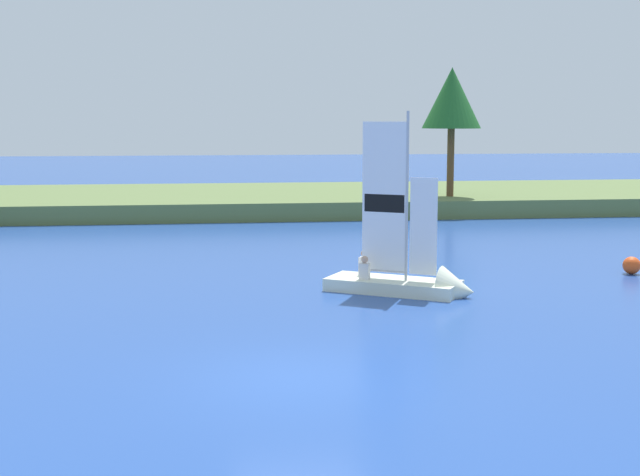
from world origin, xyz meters
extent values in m
plane|color=#234793|center=(0.00, 0.00, 0.00)|extent=(200.00, 200.00, 0.00)
cube|color=#5B703D|center=(0.00, 31.62, 0.45)|extent=(80.00, 13.28, 0.89)
cylinder|color=brown|center=(10.64, 27.67, 2.63)|extent=(0.36, 0.36, 3.47)
cone|color=#1E5B23|center=(10.64, 27.67, 5.89)|extent=(3.01, 3.01, 3.06)
cube|color=silver|center=(3.49, 7.92, 0.18)|extent=(3.95, 3.20, 0.36)
cone|color=silver|center=(5.08, 6.95, 0.18)|extent=(1.49, 1.62, 1.33)
cylinder|color=#B7B7BC|center=(3.81, 7.72, 2.72)|extent=(0.08, 0.08, 4.72)
cube|color=white|center=(3.24, 8.07, 2.70)|extent=(1.14, 0.71, 4.18)
cube|color=black|center=(3.24, 8.07, 2.51)|extent=(1.03, 0.65, 0.50)
cube|color=white|center=(4.23, 7.47, 1.91)|extent=(0.68, 0.43, 2.70)
cylinder|color=#B7B7BC|center=(3.24, 8.07, 0.58)|extent=(1.16, 0.74, 0.06)
cube|color=silver|center=(2.68, 8.03, 0.59)|extent=(0.34, 0.32, 0.46)
sphere|color=tan|center=(2.68, 8.03, 0.93)|extent=(0.20, 0.20, 0.20)
cube|color=silver|center=(2.79, 8.72, 0.62)|extent=(0.34, 0.32, 0.52)
sphere|color=tan|center=(2.79, 8.72, 0.99)|extent=(0.20, 0.20, 0.20)
sphere|color=#E54C19|center=(11.56, 9.78, 0.28)|extent=(0.56, 0.56, 0.56)
camera|label=1|loc=(-1.64, -15.97, 4.90)|focal=49.10mm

